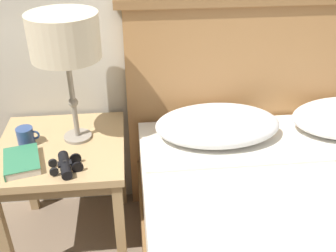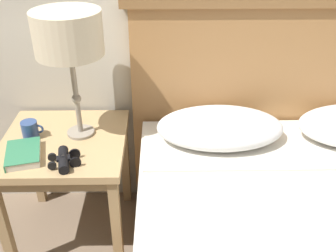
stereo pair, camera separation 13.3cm
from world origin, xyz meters
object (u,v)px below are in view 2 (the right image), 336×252
table_lamp (68,36)px  coffee_mug (30,130)px  nightstand (65,154)px  binoculars_pair (64,160)px  book_on_nightstand (23,154)px

table_lamp → coffee_mug: bearing=-171.8°
nightstand → table_lamp: table_lamp is taller
binoculars_pair → coffee_mug: coffee_mug is taller
binoculars_pair → coffee_mug: size_ratio=1.60×
nightstand → table_lamp: bearing=36.6°
table_lamp → coffee_mug: 0.50m
table_lamp → coffee_mug: size_ratio=5.71×
binoculars_pair → book_on_nightstand: bearing=164.7°
nightstand → book_on_nightstand: book_on_nightstand is taller
book_on_nightstand → coffee_mug: bearing=93.2°
nightstand → book_on_nightstand: 0.22m
binoculars_pair → coffee_mug: 0.29m
table_lamp → binoculars_pair: (-0.03, -0.25, -0.46)m
table_lamp → nightstand: bearing=-143.4°
coffee_mug → binoculars_pair: bearing=-47.0°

